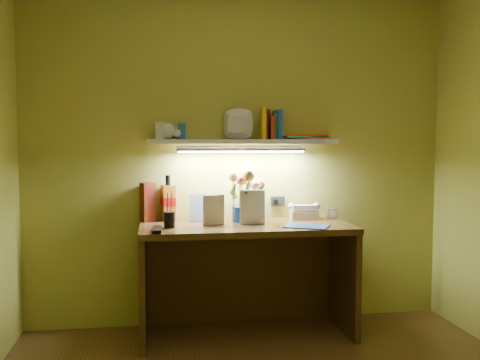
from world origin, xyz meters
The scene contains 13 objects.
desk centered at (0.00, 1.20, 0.38)m, with size 1.40×0.60×0.75m, color #37240F.
flower_bouquet centered at (0.03, 1.34, 0.93)m, with size 0.23×0.23×0.37m, color #07193B, non-canonical shape.
telephone centered at (0.45, 1.39, 0.81)m, with size 0.19×0.14×0.11m, color beige, non-canonical shape.
desk_clock centered at (0.65, 1.39, 0.79)m, with size 0.07×0.04×0.07m, color #BBBBC0.
whisky_bottle centered at (-0.51, 1.45, 0.91)m, with size 0.09×0.09×0.32m, color #A45D1B, non-canonical shape.
whisky_box centered at (-0.65, 1.45, 0.88)m, with size 0.09×0.09×0.27m, color #611E0F.
pen_cup centered at (-0.51, 1.15, 0.84)m, with size 0.07×0.07×0.17m, color black.
art_card centered at (-0.27, 1.40, 0.84)m, with size 0.19×0.04×0.19m, color white, non-canonical shape.
tv_remote centered at (-0.59, 1.01, 0.76)m, with size 0.06×0.20×0.02m, color black.
blue_folder centered at (0.37, 1.05, 0.75)m, with size 0.27×0.20×0.01m, color #1D5DAA.
desk_book_a centered at (-0.29, 1.20, 0.85)m, with size 0.15×0.02×0.20m, color beige.
desk_book_b centered at (-0.04, 1.20, 0.87)m, with size 0.17×0.02×0.23m, color silver.
wall_shelf centered at (0.03, 1.39, 1.34)m, with size 1.31×0.33×0.25m.
Camera 1 is at (-0.59, -2.26, 1.29)m, focal length 40.00 mm.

